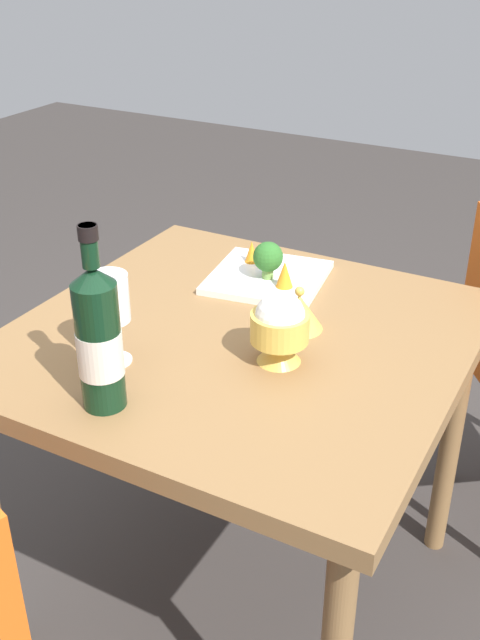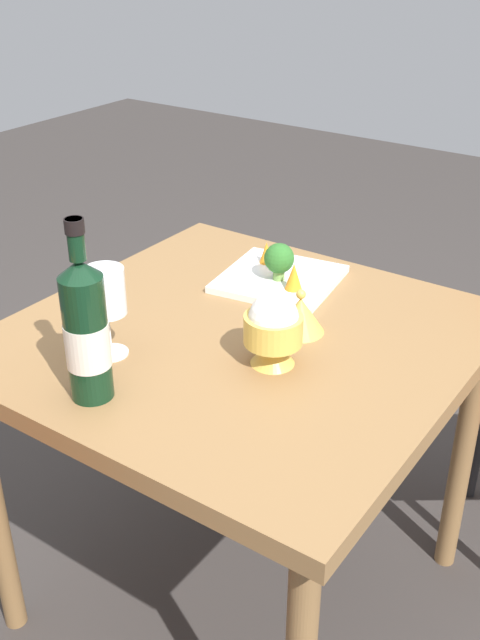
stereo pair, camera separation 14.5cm
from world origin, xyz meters
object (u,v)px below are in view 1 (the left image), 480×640
Objects in this scene: broccoli_floret at (268,258)px; carrot_garnish_right at (252,252)px; carrot_garnish_left at (286,274)px; wine_glass at (109,300)px; serving_plate at (268,277)px; rice_bowl at (280,327)px; rice_bowl_lid at (299,311)px; wine_bottle at (99,339)px.

carrot_garnish_right is at bearing -40.08° from broccoli_floret.
broccoli_floret is 0.06m from carrot_garnish_left.
carrot_garnish_left is at bearing -111.36° from wine_glass.
broccoli_floret reaches higher than serving_plate.
rice_bowl is 2.34× the size of carrot_garnish_left.
carrot_garnish_right is at bearing -93.65° from wine_glass.
rice_bowl reaches higher than serving_plate.
broccoli_floret is 0.10m from carrot_garnish_right.
wine_glass reaches higher than carrot_garnish_right.
carrot_garnish_right is at bearing -44.39° from rice_bowl_lid.
wine_glass is at bearing 68.64° from carrot_garnish_left.
carrot_garnish_left is at bearing 146.82° from carrot_garnish_right.
wine_bottle is at bearing 120.60° from wine_glass.
carrot_garnish_left is at bearing 148.39° from serving_plate.
rice_bowl reaches higher than broccoli_floret.
wine_bottle is 5.42× the size of carrot_garnish_left.
rice_bowl_lid is 0.16m from carrot_garnish_left.
carrot_garnish_left is (0.11, -0.27, -0.03)m from rice_bowl.
broccoli_floret reaches higher than carrot_garnish_left.
wine_bottle is 6.38× the size of carrot_garnish_right.
wine_bottle is at bearing 87.49° from serving_plate.
broccoli_floret is at bearing -46.32° from rice_bowl_lid.
wine_bottle is 3.29× the size of rice_bowl_lid.
broccoli_floret is 1.41× the size of carrot_garnish_left.
carrot_garnish_left is at bearing -55.36° from rice_bowl_lid.
wine_glass is 2.95× the size of carrot_garnish_left.
broccoli_floret is (-0.01, 0.02, 0.06)m from serving_plate.
carrot_garnish_right is (0.13, -0.09, -0.00)m from carrot_garnish_left.
serving_plate is at bearing -31.61° from carrot_garnish_left.
serving_plate is (0.18, -0.31, -0.07)m from rice_bowl.
serving_plate is 0.06m from broccoli_floret.
wine_glass is 0.63× the size of serving_plate.
wine_glass is 0.51m from carrot_garnish_right.
rice_bowl_lid is 0.21m from broccoli_floret.
wine_glass is 1.26× the size of rice_bowl.
wine_glass reaches higher than broccoli_floret.
serving_plate is at bearing -102.05° from wine_glass.
serving_plate is at bearing -47.70° from rice_bowl_lid.
rice_bowl_lid is 1.65× the size of carrot_garnish_left.
carrot_garnish_right is (0.07, -0.04, 0.03)m from serving_plate.
wine_bottle is at bearing 65.97° from rice_bowl_lid.
broccoli_floret is (0.17, -0.29, -0.01)m from rice_bowl.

